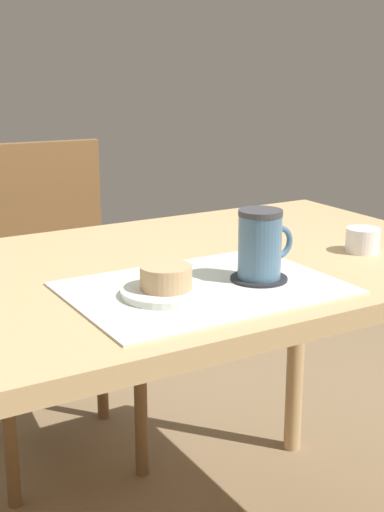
# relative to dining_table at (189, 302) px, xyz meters

# --- Properties ---
(dining_table) EXTENTS (1.19, 0.75, 0.74)m
(dining_table) POSITION_rel_dining_table_xyz_m (0.00, 0.00, 0.00)
(dining_table) COLOR tan
(dining_table) RESTS_ON ground_plane
(wooden_chair) EXTENTS (0.46, 0.46, 0.89)m
(wooden_chair) POSITION_rel_dining_table_xyz_m (-0.06, 0.69, -0.16)
(wooden_chair) COLOR brown
(wooden_chair) RESTS_ON ground_plane
(placemat) EXTENTS (0.46, 0.33, 0.00)m
(placemat) POSITION_rel_dining_table_xyz_m (-0.07, -0.16, 0.09)
(placemat) COLOR silver
(placemat) RESTS_ON dining_table
(pastry_plate) EXTENTS (0.15, 0.15, 0.01)m
(pastry_plate) POSITION_rel_dining_table_xyz_m (-0.14, -0.17, 0.09)
(pastry_plate) COLOR silver
(pastry_plate) RESTS_ON placemat
(pastry) EXTENTS (0.09, 0.09, 0.04)m
(pastry) POSITION_rel_dining_table_xyz_m (-0.14, -0.17, 0.12)
(pastry) COLOR tan
(pastry) RESTS_ON pastry_plate
(coffee_coaster) EXTENTS (0.10, 0.10, 0.00)m
(coffee_coaster) POSITION_rel_dining_table_xyz_m (0.04, -0.18, 0.09)
(coffee_coaster) COLOR #232328
(coffee_coaster) RESTS_ON placemat
(coffee_mug) EXTENTS (0.11, 0.08, 0.12)m
(coffee_mug) POSITION_rel_dining_table_xyz_m (0.04, -0.18, 0.15)
(coffee_mug) COLOR slate
(coffee_mug) RESTS_ON coffee_coaster
(sugar_bowl) EXTENTS (0.07, 0.07, 0.05)m
(sugar_bowl) POSITION_rel_dining_table_xyz_m (0.34, -0.12, 0.11)
(sugar_bowl) COLOR white
(sugar_bowl) RESTS_ON dining_table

